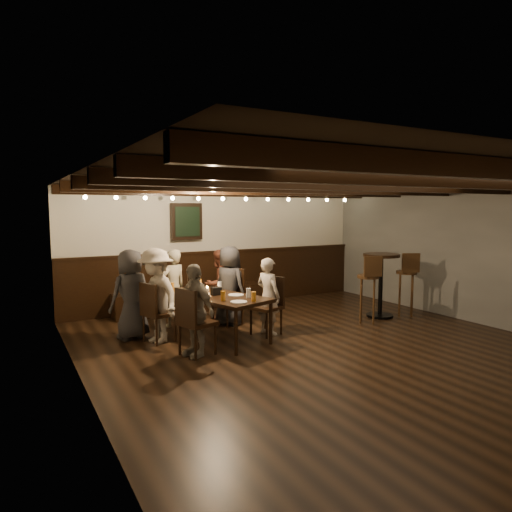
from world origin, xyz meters
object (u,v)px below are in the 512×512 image
person_left_far (194,310)px  high_top_table (381,276)px  person_left_near (156,296)px  bar_stool_left (368,298)px  chair_left_far (196,335)px  chair_left_near (158,324)px  dining_table (214,298)px  person_right_far (268,296)px  chair_right_near (228,308)px  bar_stool_right (406,292)px  chair_right_far (267,317)px  person_bench_right (219,284)px  person_bench_left (131,294)px  person_bench_centre (173,288)px  person_right_near (230,285)px

person_left_far → high_top_table: bearing=79.1°
high_top_table → person_left_far: bearing=-173.7°
person_left_near → bar_stool_left: (3.60, -0.64, -0.27)m
chair_left_far → bar_stool_left: bar_stool_left is taller
chair_left_far → person_left_far: (-0.03, -0.01, 0.35)m
chair_left_near → high_top_table: (4.07, -0.44, 0.49)m
dining_table → chair_left_near: bearing=148.0°
high_top_table → chair_left_far: bearing=-173.7°
chair_left_far → person_right_far: bearing=90.0°
chair_left_far → chair_right_near: bearing=122.0°
chair_left_near → bar_stool_right: 4.61m
chair_right_far → person_bench_right: person_bench_right is taller
chair_left_far → bar_stool_left: (3.31, 0.21, 0.16)m
chair_left_far → person_bench_right: person_bench_right is taller
person_right_far → high_top_table: person_right_far is taller
person_left_near → person_right_far: size_ratio=1.16×
person_bench_right → bar_stool_left: (2.16, -1.56, -0.19)m
person_left_far → person_left_near: bearing=180.0°
chair_left_far → person_bench_left: person_bench_left is taller
chair_left_near → chair_left_far: (0.27, -0.86, 0.01)m
dining_table → chair_right_near: 0.91m
person_bench_centre → bar_stool_right: size_ratio=1.11×
dining_table → person_left_near: size_ratio=1.40×
person_bench_right → person_right_far: bearing=83.7°
person_bench_left → dining_table: bearing=135.0°
person_right_near → chair_right_near: bearing=90.0°
person_left_far → person_bench_right: bearing=129.3°
bar_stool_right → chair_left_far: bearing=-151.6°
bar_stool_right → bar_stool_left: bearing=-152.1°
chair_left_near → person_bench_centre: (0.51, 0.79, 0.38)m
person_right_near → person_right_far: size_ratio=1.11×
dining_table → person_left_far: 0.87m
person_right_near → high_top_table: person_right_near is taller
person_left_far → person_right_far: bearing=90.0°
person_left_near → bar_stool_left: bearing=62.7°
bar_stool_left → person_bench_centre: bearing=171.9°
chair_right_far → person_bench_right: bearing=-7.6°
person_right_near → chair_left_far: bearing=121.5°
chair_right_near → person_right_near: 0.39m
high_top_table → dining_table: bearing=176.0°
chair_right_far → person_left_near: 1.78m
chair_left_far → high_top_table: (3.81, 0.42, 0.49)m
chair_right_near → person_bench_left: size_ratio=0.70×
high_top_table → person_right_far: bearing=179.5°
person_bench_left → bar_stool_right: size_ratio=1.16×
chair_left_near → person_right_far: bearing=58.5°
person_bench_centre → person_left_near: 0.96m
chair_left_far → chair_right_near: (1.11, 1.29, 0.01)m
dining_table → high_top_table: 3.26m
person_bench_centre → high_top_table: (3.57, -1.23, 0.11)m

